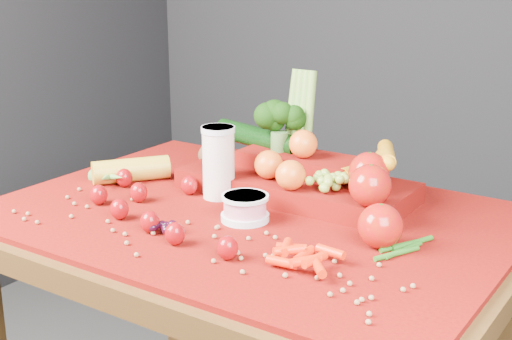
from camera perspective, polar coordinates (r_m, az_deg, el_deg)
The scene contains 12 objects.
table at distance 1.53m, azimuth -0.42°, elevation -7.18°, with size 1.10×0.80×0.75m.
red_cloth at distance 1.49m, azimuth -0.43°, elevation -3.64°, with size 1.05×0.75×0.01m, color #6D0E03.
milk_glass at distance 1.56m, azimuth -3.02°, elevation 0.83°, with size 0.07×0.07×0.16m.
yogurt_bowl at distance 1.44m, azimuth -0.89°, elevation -2.97°, with size 0.10×0.10×0.05m.
strawberry_scatter at distance 1.48m, azimuth -8.42°, elevation -2.74°, with size 0.48×0.28×0.05m.
dark_grape_cluster at distance 1.39m, azimuth -7.64°, elevation -4.60°, with size 0.06×0.05×0.03m, color black, non-canonical shape.
soybean_scatter at distance 1.34m, azimuth -5.26°, elevation -5.70°, with size 0.84×0.24×0.01m, color #976941, non-canonical shape.
corn_ear at distance 1.70m, azimuth -11.17°, elevation -0.37°, with size 0.25×0.26×0.06m.
potato at distance 1.77m, azimuth -3.07°, elevation 1.10°, with size 0.11×0.08×0.07m, color brown.
baby_carrot_pile at distance 1.25m, azimuth 4.07°, elevation -6.85°, with size 0.17×0.17×0.03m, color red, non-canonical shape.
green_bean_pile at distance 1.33m, azimuth 11.89°, elevation -6.17°, with size 0.14×0.12×0.01m, color #216016, non-canonical shape.
produce_mound at distance 1.57m, azimuth 4.18°, elevation -0.14°, with size 0.62×0.36×0.27m.
Camera 1 is at (0.79, -1.16, 1.28)m, focal length 50.00 mm.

